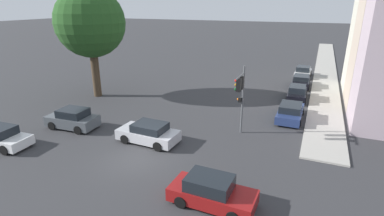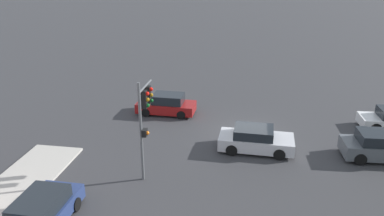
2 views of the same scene
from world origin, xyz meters
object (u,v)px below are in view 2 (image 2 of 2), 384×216
(traffic_signal, at_px, (145,109))
(crossing_car_0, at_px, (255,140))
(crossing_car_1, at_px, (167,105))
(parked_car_0, at_px, (39,214))
(crossing_car_2, at_px, (379,146))

(traffic_signal, xyz_separation_m, crossing_car_0, (-5.47, -3.44, -2.84))
(crossing_car_1, bearing_deg, traffic_signal, 97.34)
(crossing_car_0, relative_size, crossing_car_1, 1.03)
(parked_car_0, bearing_deg, crossing_car_2, 119.55)
(parked_car_0, bearing_deg, crossing_car_1, 170.75)
(crossing_car_0, xyz_separation_m, crossing_car_1, (6.32, -4.77, 0.01))
(traffic_signal, xyz_separation_m, parked_car_0, (3.14, 4.92, -2.87))
(crossing_car_0, height_order, crossing_car_2, crossing_car_2)
(crossing_car_0, bearing_deg, traffic_signal, -145.94)
(crossing_car_1, bearing_deg, parked_car_0, 81.53)
(crossing_car_2, height_order, parked_car_0, crossing_car_2)
(crossing_car_1, distance_m, crossing_car_2, 13.85)
(crossing_car_0, xyz_separation_m, parked_car_0, (8.61, 8.36, -0.02))
(crossing_car_0, distance_m, crossing_car_2, 6.71)
(crossing_car_0, bearing_deg, crossing_car_2, 2.88)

